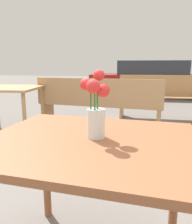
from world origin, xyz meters
The scene contains 6 objects.
table_front centered at (0.00, 0.00, 0.62)m, with size 0.99×0.83×0.72m.
flower_vase centered at (0.02, 0.01, 0.84)m, with size 0.13×0.14×0.30m.
bench_near centered at (-0.45, 2.32, 0.48)m, with size 1.97×0.53×0.85m.
bench_middle centered at (0.57, 3.57, 0.46)m, with size 1.64×0.41×0.85m.
table_back centered at (-1.69, 1.90, 0.63)m, with size 0.98×0.92×0.73m.
parked_car centered at (0.48, 7.00, 0.57)m, with size 4.08×1.99×1.19m.
Camera 1 is at (0.22, -0.91, 1.04)m, focal length 35.00 mm.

